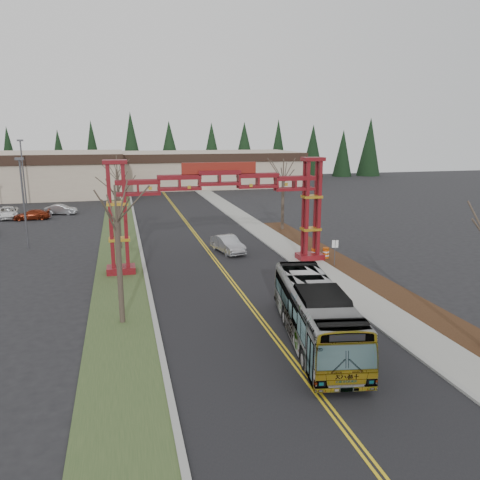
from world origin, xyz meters
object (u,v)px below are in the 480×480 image
object	(u,v)px
bare_tree_median_near	(117,223)
barrel_mid	(314,253)
retail_building_east	(206,168)
transit_bus	(315,313)
parked_car_far_a	(61,210)
bare_tree_median_far	(117,172)
barrel_south	(326,253)
parked_car_far_b	(8,213)
barrel_north	(305,242)
light_pole_near	(23,197)
bare_tree_right_far	(283,179)
street_sign	(335,248)
gateway_arch	(219,195)
parked_car_mid_a	(32,215)
light_pole_far	(23,167)
bare_tree_median_mid	(117,191)
silver_sedan	(228,244)

from	to	relation	value
bare_tree_median_near	barrel_mid	size ratio (longest dim) A/B	8.46
retail_building_east	transit_bus	world-z (taller)	retail_building_east
transit_bus	parked_car_far_a	size ratio (longest dim) A/B	2.75
bare_tree_median_far	barrel_south	size ratio (longest dim) A/B	7.82
parked_car_far_b	barrel_mid	xyz separation A→B (m)	(30.68, -28.69, -0.26)
barrel_south	barrel_north	world-z (taller)	barrel_north
transit_bus	barrel_mid	size ratio (longest dim) A/B	11.89
transit_bus	light_pole_near	xyz separation A→B (m)	(-18.57, 26.06, 3.42)
barrel_mid	bare_tree_right_far	bearing A→B (deg)	83.46
bare_tree_median_far	barrel_south	distance (m)	30.62
street_sign	barrel_north	size ratio (longest dim) A/B	2.08
bare_tree_median_near	street_sign	size ratio (longest dim) A/B	3.56
barrel_mid	street_sign	bearing A→B (deg)	-78.10
parked_car_far_a	light_pole_near	world-z (taller)	light_pole_near
gateway_arch	bare_tree_median_far	distance (m)	25.76
parked_car_mid_a	bare_tree_median_far	distance (m)	12.46
bare_tree_right_far	light_pole_far	bearing A→B (deg)	138.24
bare_tree_median_mid	silver_sedan	bearing A→B (deg)	-22.03
bare_tree_median_mid	transit_bus	bearing A→B (deg)	-67.21
gateway_arch	bare_tree_median_mid	world-z (taller)	gateway_arch
retail_building_east	gateway_arch	bearing A→B (deg)	-99.17
retail_building_east	bare_tree_median_mid	size ratio (longest dim) A/B	5.00
bare_tree_right_far	barrel_south	bearing A→B (deg)	-92.24
bare_tree_right_far	barrel_south	xyz separation A→B (m)	(-0.51, -12.93, -5.27)
light_pole_near	street_sign	distance (m)	29.21
light_pole_near	street_sign	xyz separation A→B (m)	(25.81, -13.26, -3.37)
gateway_arch	barrel_south	world-z (taller)	gateway_arch
light_pole_far	street_sign	xyz separation A→B (m)	(31.23, -43.96, -4.09)
parked_car_far_b	light_pole_near	xyz separation A→B (m)	(5.48, -18.29, 4.26)
light_pole_far	bare_tree_median_mid	bearing A→B (deg)	-67.01
bare_tree_median_mid	light_pole_near	bearing A→B (deg)	164.33
retail_building_east	barrel_mid	bearing A→B (deg)	-91.33
parked_car_far_a	bare_tree_median_far	size ratio (longest dim) A/B	0.51
light_pole_far	barrel_north	distance (m)	48.92
bare_tree_median_far	gateway_arch	bearing A→B (deg)	-71.90
parked_car_far_a	barrel_north	world-z (taller)	parked_car_far_a
parked_car_far_b	light_pole_near	bearing A→B (deg)	-81.38
barrel_mid	bare_tree_median_far	bearing A→B (deg)	124.55
parked_car_far_a	bare_tree_median_near	distance (m)	41.66
gateway_arch	barrel_north	distance (m)	11.61
gateway_arch	bare_tree_median_far	bearing A→B (deg)	108.10
retail_building_east	parked_car_far_b	size ratio (longest dim) A/B	7.15
bare_tree_right_far	light_pole_far	world-z (taller)	light_pole_far
silver_sedan	light_pole_far	distance (m)	44.27
silver_sedan	parked_car_far_b	size ratio (longest dim) A/B	0.89
light_pole_far	barrel_mid	distance (m)	51.52
bare_tree_median_near	bare_tree_median_far	distance (m)	34.67
parked_car_far_b	barrel_north	bearing A→B (deg)	-46.31
bare_tree_median_mid	street_sign	size ratio (longest dim) A/B	3.34
bare_tree_median_mid	bare_tree_right_far	world-z (taller)	bare_tree_right_far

